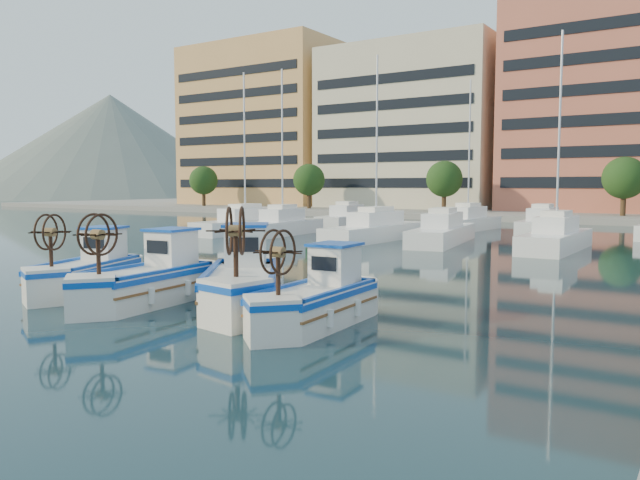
{
  "coord_description": "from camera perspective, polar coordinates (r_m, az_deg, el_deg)",
  "views": [
    {
      "loc": [
        11.96,
        -11.94,
        3.47
      ],
      "look_at": [
        -0.25,
        6.95,
        1.5
      ],
      "focal_mm": 35.0,
      "sensor_mm": 36.0,
      "label": 1
    }
  ],
  "objects": [
    {
      "name": "fishing_boat_b",
      "position": [
        18.98,
        -15.38,
        -3.39
      ],
      "size": [
        2.19,
        4.49,
        2.74
      ],
      "rotation": [
        0.0,
        0.0,
        0.1
      ],
      "color": "silver",
      "rests_on": "ground"
    },
    {
      "name": "fishing_boat_c",
      "position": [
        17.72,
        -7.05,
        -3.64
      ],
      "size": [
        4.19,
        4.81,
        2.96
      ],
      "rotation": [
        0.0,
        0.0,
        0.61
      ],
      "color": "silver",
      "rests_on": "ground"
    },
    {
      "name": "yacht_marina",
      "position": [
        43.15,
        12.64,
        0.97
      ],
      "size": [
        36.46,
        21.17,
        11.5
      ],
      "color": "white",
      "rests_on": "ground"
    },
    {
      "name": "fishing_boat_a",
      "position": [
        21.62,
        -20.45,
        -2.59
      ],
      "size": [
        2.99,
        4.38,
        2.64
      ],
      "rotation": [
        0.0,
        0.0,
        0.34
      ],
      "color": "silver",
      "rests_on": "ground"
    },
    {
      "name": "fishing_boat_d",
      "position": [
        15.55,
        -0.29,
        -5.29
      ],
      "size": [
        1.83,
        4.06,
        2.51
      ],
      "rotation": [
        0.0,
        0.0,
        0.05
      ],
      "color": "silver",
      "rests_on": "ground"
    },
    {
      "name": "hill_west",
      "position": [
        194.86,
        -18.41,
        3.73
      ],
      "size": [
        180.0,
        180.0,
        60.0
      ],
      "primitive_type": "cone",
      "color": "slate",
      "rests_on": "ground"
    },
    {
      "name": "ground",
      "position": [
        17.25,
        -12.0,
        -6.71
      ],
      "size": [
        300.0,
        300.0,
        0.0
      ],
      "primitive_type": "plane",
      "color": "#1A3845",
      "rests_on": "ground"
    }
  ]
}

